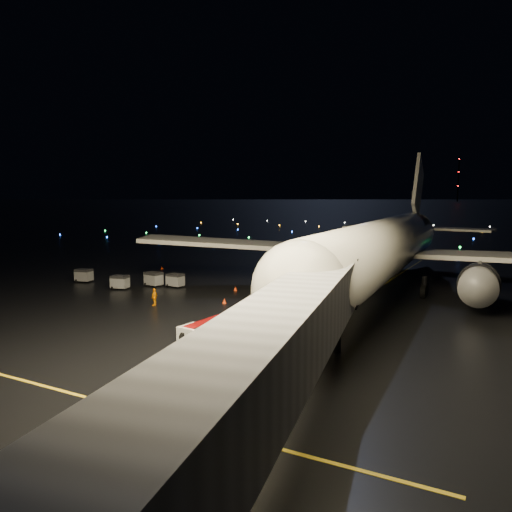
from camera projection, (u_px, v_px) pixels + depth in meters
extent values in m
plane|color=black|center=(475.00, 212.00, 300.12)|extent=(2000.00, 2000.00, 0.00)
cube|color=gold|center=(341.00, 311.00, 45.46)|extent=(0.25, 80.00, 0.02)
cube|color=silver|center=(225.00, 370.00, 27.45)|extent=(4.17, 2.20, 1.98)
imported|color=#FF9602|center=(155.00, 297.00, 47.74)|extent=(0.62, 1.06, 1.69)
cone|color=#FD400F|center=(224.00, 301.00, 48.87)|extent=(0.43, 0.43, 0.49)
cone|color=#FD400F|center=(273.00, 289.00, 54.78)|extent=(0.51, 0.51, 0.54)
cone|color=#FD400F|center=(235.00, 289.00, 55.21)|extent=(0.45, 0.45, 0.46)
cone|color=#FD400F|center=(162.00, 268.00, 70.59)|extent=(0.62, 0.62, 0.53)
cylinder|color=black|center=(458.00, 179.00, 708.84)|extent=(1.80, 1.80, 64.00)
cube|color=gray|center=(175.00, 280.00, 57.29)|extent=(1.87, 1.34, 1.55)
cube|color=gray|center=(154.00, 279.00, 57.85)|extent=(2.11, 1.62, 1.64)
cube|color=gray|center=(120.00, 282.00, 56.00)|extent=(2.07, 1.67, 1.55)
cube|color=gray|center=(84.00, 276.00, 60.59)|extent=(2.09, 1.66, 1.58)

